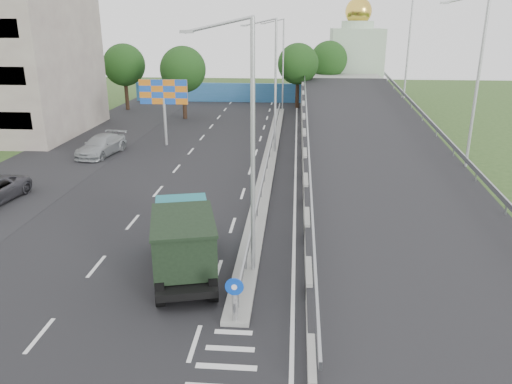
# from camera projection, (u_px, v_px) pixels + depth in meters

# --- Properties ---
(ground) EXTENTS (160.00, 160.00, 0.00)m
(ground) POSITION_uv_depth(u_px,v_px,m) (227.00, 366.00, 15.39)
(ground) COLOR #2D4C1E
(ground) RESTS_ON ground
(road_surface) EXTENTS (26.00, 90.00, 0.04)m
(road_surface) POSITION_uv_depth(u_px,v_px,m) (223.00, 174.00, 34.45)
(road_surface) COLOR black
(road_surface) RESTS_ON ground
(parking_strip) EXTENTS (8.00, 90.00, 0.05)m
(parking_strip) POSITION_uv_depth(u_px,v_px,m) (42.00, 170.00, 35.45)
(parking_strip) COLOR black
(parking_strip) RESTS_ON ground
(median) EXTENTS (1.00, 44.00, 0.20)m
(median) POSITION_uv_depth(u_px,v_px,m) (270.00, 159.00, 37.96)
(median) COLOR gray
(median) RESTS_ON ground
(overpass_ramp) EXTENTS (10.00, 50.00, 3.50)m
(overpass_ramp) POSITION_uv_depth(u_px,v_px,m) (371.00, 139.00, 36.85)
(overpass_ramp) COLOR gray
(overpass_ramp) RESTS_ON ground
(median_guardrail) EXTENTS (0.09, 44.00, 0.71)m
(median_guardrail) POSITION_uv_depth(u_px,v_px,m) (270.00, 150.00, 37.75)
(median_guardrail) COLOR gray
(median_guardrail) RESTS_ON median
(sign_bollard) EXTENTS (0.64, 0.23, 1.67)m
(sign_bollard) POSITION_uv_depth(u_px,v_px,m) (235.00, 299.00, 17.10)
(sign_bollard) COLOR black
(sign_bollard) RESTS_ON median
(lamp_post_near) EXTENTS (2.74, 0.18, 10.08)m
(lamp_post_near) POSITION_uv_depth(u_px,v_px,m) (248.00, 138.00, 19.13)
(lamp_post_near) COLOR #B2B5B7
(lamp_post_near) RESTS_ON median
(lamp_post_mid) EXTENTS (2.74, 0.18, 10.08)m
(lamp_post_mid) POSITION_uv_depth(u_px,v_px,m) (273.00, 79.00, 37.97)
(lamp_post_mid) COLOR #B2B5B7
(lamp_post_mid) RESTS_ON median
(lamp_post_far) EXTENTS (2.74, 0.18, 10.08)m
(lamp_post_far) POSITION_uv_depth(u_px,v_px,m) (282.00, 60.00, 56.81)
(lamp_post_far) COLOR #B2B5B7
(lamp_post_far) RESTS_ON median
(blue_wall) EXTENTS (30.00, 0.50, 2.40)m
(blue_wall) POSITION_uv_depth(u_px,v_px,m) (251.00, 93.00, 64.28)
(blue_wall) COLOR #265E8C
(blue_wall) RESTS_ON ground
(church) EXTENTS (7.00, 7.00, 13.80)m
(church) POSITION_uv_depth(u_px,v_px,m) (356.00, 56.00, 69.41)
(church) COLOR #B2CCAD
(church) RESTS_ON ground
(billboard) EXTENTS (4.00, 0.24, 5.50)m
(billboard) POSITION_uv_depth(u_px,v_px,m) (164.00, 96.00, 41.08)
(billboard) COLOR #B2B5B7
(billboard) RESTS_ON ground
(tree_left_mid) EXTENTS (4.80, 4.80, 7.60)m
(tree_left_mid) POSITION_uv_depth(u_px,v_px,m) (183.00, 70.00, 52.14)
(tree_left_mid) COLOR black
(tree_left_mid) RESTS_ON ground
(tree_median_far) EXTENTS (4.80, 4.80, 7.60)m
(tree_median_far) POSITION_uv_depth(u_px,v_px,m) (298.00, 64.00, 58.76)
(tree_median_far) COLOR black
(tree_median_far) RESTS_ON ground
(tree_left_far) EXTENTS (4.80, 4.80, 7.60)m
(tree_left_far) POSITION_uv_depth(u_px,v_px,m) (124.00, 65.00, 57.46)
(tree_left_far) COLOR black
(tree_left_far) RESTS_ON ground
(tree_ramp_far) EXTENTS (4.80, 4.80, 7.60)m
(tree_ramp_far) POSITION_uv_depth(u_px,v_px,m) (329.00, 60.00, 65.05)
(tree_ramp_far) COLOR black
(tree_ramp_far) RESTS_ON ground
(dump_truck) EXTENTS (3.72, 6.61, 2.76)m
(dump_truck) POSITION_uv_depth(u_px,v_px,m) (183.00, 239.00, 20.61)
(dump_truck) COLOR black
(dump_truck) RESTS_ON ground
(parked_car_d) EXTENTS (2.99, 5.60, 1.54)m
(parked_car_d) POSITION_uv_depth(u_px,v_px,m) (101.00, 145.00, 39.12)
(parked_car_d) COLOR #9BA0A3
(parked_car_d) RESTS_ON ground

